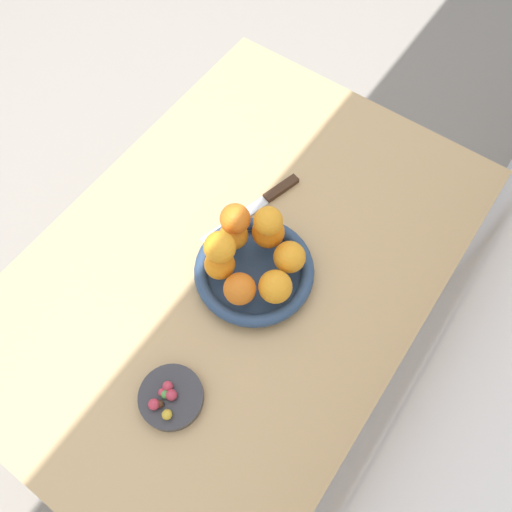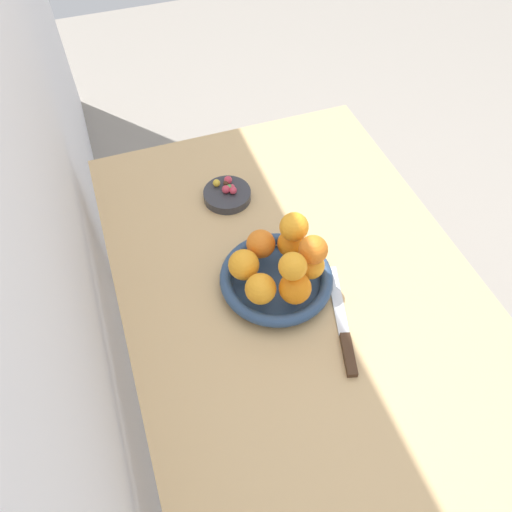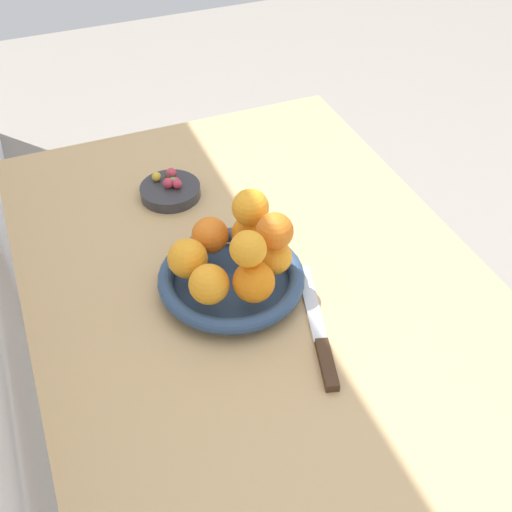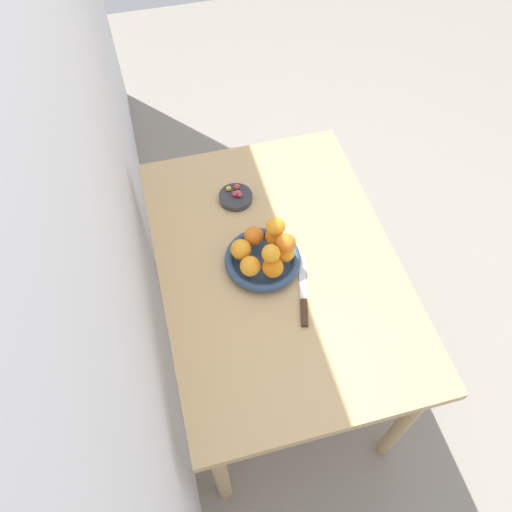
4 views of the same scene
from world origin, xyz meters
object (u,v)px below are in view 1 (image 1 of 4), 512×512
orange_1 (268,232)px  orange_6 (268,221)px  candy_ball_5 (162,392)px  orange_0 (290,257)px  orange_3 (219,264)px  orange_5 (275,287)px  candy_dish (171,397)px  knife (260,204)px  orange_4 (240,289)px  candy_ball_1 (154,404)px  candy_ball_6 (168,386)px  candy_ball_0 (165,394)px  candy_ball_4 (171,395)px  dining_table (238,278)px  fruit_bowl (254,271)px  candy_ball_2 (160,404)px  candy_ball_3 (167,415)px  orange_8 (235,219)px  orange_7 (219,246)px  orange_2 (234,235)px

orange_1 → orange_6: (0.01, 0.00, 0.06)m
candy_ball_5 → orange_0: bearing=172.3°
orange_3 → orange_5: size_ratio=0.93×
candy_dish → knife: (-0.43, -0.11, -0.01)m
orange_4 → knife: size_ratio=0.24×
orange_1 → orange_5: (0.09, 0.08, -0.00)m
orange_3 → candy_ball_1: 0.28m
candy_ball_1 → candy_ball_6: (-0.04, -0.00, -0.00)m
orange_4 → candy_ball_0: 0.23m
orange_3 → candy_ball_4: orange_3 is taller
orange_6 → candy_ball_5: 0.36m
dining_table → fruit_bowl: bearing=83.4°
candy_ball_2 → candy_ball_3: (0.01, 0.02, 0.00)m
candy_dish → orange_0: bearing=174.6°
dining_table → orange_8: (-0.02, -0.01, 0.22)m
orange_3 → candy_ball_5: orange_3 is taller
orange_4 → knife: 0.24m
orange_7 → candy_dish: bearing=16.1°
candy_ball_6 → orange_2: bearing=-166.3°
orange_4 → candy_ball_2: orange_4 is taller
orange_2 → candy_ball_6: 0.31m
orange_0 → orange_4: size_ratio=1.02×
orange_4 → candy_ball_0: size_ratio=3.81×
candy_ball_4 → candy_ball_0: bearing=-63.2°
dining_table → candy_dish: (0.29, 0.07, 0.10)m
dining_table → candy_ball_3: (0.32, 0.09, 0.12)m
fruit_bowl → orange_1: bearing=-169.0°
orange_3 → orange_4: bearing=72.9°
candy_ball_5 → orange_2: bearing=-167.1°
orange_0 → fruit_bowl: bearing=-49.0°
orange_4 → dining_table: bearing=-138.4°
candy_dish → orange_2: bearing=-164.5°
candy_ball_3 → candy_ball_6: size_ratio=0.99×
orange_1 → candy_ball_0: orange_1 is taller
orange_1 → orange_4: 0.13m
orange_7 → candy_ball_4: (0.25, 0.08, -0.10)m
orange_7 → candy_ball_1: bearing=12.2°
knife → orange_1: bearing=43.6°
orange_6 → candy_ball_1: bearing=2.5°
dining_table → candy_ball_0: 0.33m
orange_7 → orange_8: (-0.07, -0.01, -0.00)m
orange_8 → candy_ball_3: 0.37m
candy_ball_6 → knife: candy_ball_6 is taller
fruit_bowl → orange_8: 0.13m
orange_1 → orange_6: bearing=27.1°
orange_2 → candy_ball_4: (0.31, 0.09, -0.04)m
orange_8 → candy_ball_6: 0.33m
orange_4 → orange_7: 0.09m
orange_8 → candy_ball_3: orange_8 is taller
orange_2 → orange_4: size_ratio=0.93×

